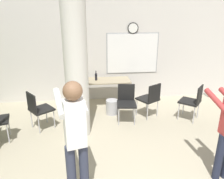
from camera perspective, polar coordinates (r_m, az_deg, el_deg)
The scene contains 10 objects.
wall_back at distance 6.29m, azimuth -0.47°, elevation 9.82°, with size 8.00×0.15×2.80m.
support_pillar at distance 4.31m, azimuth -9.34°, elevation 5.12°, with size 0.46×0.46×2.80m.
folding_table at distance 5.90m, azimuth -2.48°, elevation 1.93°, with size 1.48×0.62×0.73m.
bottle_on_table at distance 5.86m, azimuth -4.19°, elevation 3.37°, with size 0.06×0.06×0.26m.
waste_bin at distance 5.56m, azimuth 0.00°, elevation -4.57°, with size 0.31×0.31×0.37m.
chair_table_front at distance 5.11m, azimuth 3.78°, elevation -2.90°, with size 0.49×0.49×0.87m.
chair_near_pillar at distance 4.98m, azimuth -18.70°, elevation -4.54°, with size 0.62×0.62×0.87m.
chair_table_right at distance 5.36m, azimuth 9.87°, elevation -2.08°, with size 0.61×0.61×0.87m.
chair_mid_room at distance 5.48m, azimuth 20.39°, elevation -2.55°, with size 0.62×0.62×0.87m.
person_playing_front at distance 2.83m, azimuth -9.64°, elevation -11.41°, with size 0.49×0.67×1.71m.
Camera 1 is at (-0.61, -1.11, 2.44)m, focal length 35.00 mm.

